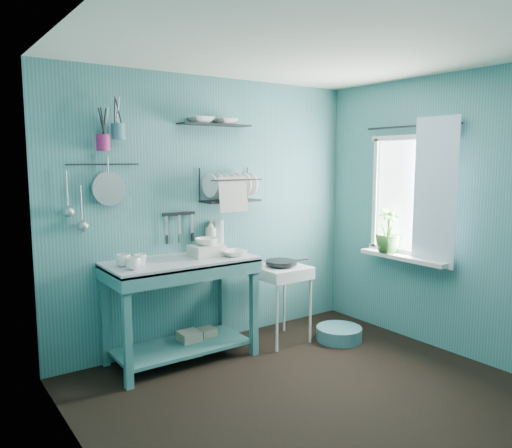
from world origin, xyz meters
TOP-DOWN VIEW (x-y plane):
  - floor at (0.00, 0.00)m, footprint 3.20×3.20m
  - ceiling at (0.00, 0.00)m, footprint 3.20×3.20m
  - wall_back at (0.00, 1.50)m, footprint 3.20×0.00m
  - wall_left at (-1.60, 0.00)m, footprint 0.00×3.00m
  - wall_right at (1.60, 0.00)m, footprint 0.00×3.00m
  - work_counter at (-0.49, 1.21)m, footprint 1.28×0.65m
  - mug_left at (-0.97, 1.05)m, footprint 0.12×0.12m
  - mug_mid at (-0.87, 1.15)m, footprint 0.14×0.14m
  - mug_right at (-0.99, 1.21)m, footprint 0.17×0.17m
  - wash_tub at (-0.24, 1.19)m, footprint 0.28×0.22m
  - tub_bowl at (-0.24, 1.19)m, footprint 0.20×0.19m
  - soap_bottle at (-0.07, 1.41)m, footprint 0.12×0.12m
  - water_bottle at (0.03, 1.43)m, footprint 0.09×0.09m
  - counter_bowl at (-0.04, 1.06)m, footprint 0.22×0.22m
  - hotplate_stand at (0.50, 1.08)m, footprint 0.53×0.53m
  - frying_pan at (0.50, 1.08)m, footprint 0.30×0.30m
  - knife_strip at (-0.37, 1.47)m, footprint 0.32×0.02m
  - dish_rack at (0.12, 1.37)m, footprint 0.57×0.29m
  - upper_shelf at (-0.02, 1.40)m, footprint 0.70×0.19m
  - shelf_bowl_left at (-0.16, 1.40)m, footprint 0.23×0.23m
  - shelf_bowl_right at (0.10, 1.40)m, footprint 0.23×0.23m
  - utensil_cup_magenta at (-1.05, 1.42)m, footprint 0.11×0.11m
  - utensil_cup_teal at (-0.92, 1.42)m, footprint 0.11×0.11m
  - colander at (-1.00, 1.45)m, footprint 0.28×0.03m
  - ladle_outer at (-1.33, 1.46)m, footprint 0.01×0.01m
  - ladle_inner at (-1.23, 1.46)m, footprint 0.01×0.01m
  - hook_rail at (-1.03, 1.47)m, footprint 0.60×0.01m
  - window_glass at (1.59, 0.45)m, footprint 0.00×1.10m
  - windowsill at (1.50, 0.45)m, footprint 0.16×0.95m
  - curtain at (1.52, 0.15)m, footprint 0.00×1.35m
  - curtain_rod at (1.54, 0.45)m, footprint 0.02×1.05m
  - potted_plant at (1.50, 0.64)m, footprint 0.25×0.25m
  - storage_tin_large at (-0.39, 1.26)m, footprint 0.18×0.18m
  - storage_tin_small at (-0.19, 1.29)m, footprint 0.15×0.15m
  - floor_basin at (0.97, 0.76)m, footprint 0.44×0.44m

SIDE VIEW (x-z plane):
  - floor at x=0.00m, z-range 0.00..0.00m
  - floor_basin at x=0.97m, z-range 0.00..0.13m
  - storage_tin_small at x=-0.19m, z-range 0.00..0.20m
  - storage_tin_large at x=-0.39m, z-range 0.00..0.22m
  - hotplate_stand at x=0.50m, z-range 0.00..0.74m
  - work_counter at x=-0.49m, z-range 0.00..0.90m
  - frying_pan at x=0.50m, z-range 0.76..0.79m
  - windowsill at x=1.50m, z-range 0.79..0.83m
  - counter_bowl at x=-0.04m, z-range 0.90..0.95m
  - mug_mid at x=-0.87m, z-range 0.90..0.99m
  - mug_left at x=-0.97m, z-range 0.90..1.00m
  - mug_right at x=-0.99m, z-range 0.90..1.00m
  - wash_tub at x=-0.24m, z-range 0.90..1.00m
  - tub_bowl at x=-0.24m, z-range 1.00..1.06m
  - water_bottle at x=0.03m, z-range 0.90..1.18m
  - soap_bottle at x=-0.07m, z-range 0.90..1.20m
  - potted_plant at x=1.50m, z-range 0.83..1.27m
  - wall_back at x=0.00m, z-range -0.35..2.85m
  - wall_left at x=-1.60m, z-range -0.25..2.75m
  - wall_right at x=1.60m, z-range -0.25..2.75m
  - knife_strip at x=-0.37m, z-range 1.24..1.27m
  - ladle_inner at x=-1.23m, z-range 1.24..1.54m
  - window_glass at x=1.59m, z-range 0.85..1.95m
  - curtain at x=1.52m, z-range 0.77..2.12m
  - colander at x=-1.00m, z-range 1.37..1.65m
  - dish_rack at x=0.12m, z-range 1.35..1.67m
  - ladle_outer at x=-1.33m, z-range 1.36..1.66m
  - hook_rail at x=-1.03m, z-range 1.70..1.71m
  - utensil_cup_magenta at x=-1.05m, z-range 1.81..1.94m
  - utensil_cup_teal at x=-0.92m, z-range 1.90..2.03m
  - shelf_bowl_right at x=0.10m, z-range 2.02..2.07m
  - curtain_rod at x=1.54m, z-range 2.04..2.06m
  - shelf_bowl_left at x=-0.16m, z-range 2.03..2.08m
  - upper_shelf at x=-0.02m, z-range 2.05..2.06m
  - ceiling at x=0.00m, z-range 2.50..2.50m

